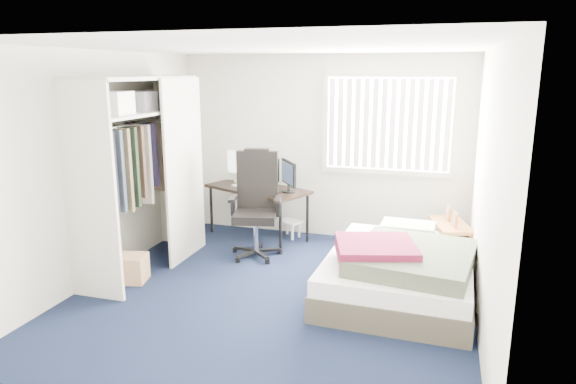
# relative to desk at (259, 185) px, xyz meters

# --- Properties ---
(ground) EXTENTS (4.20, 4.20, 0.00)m
(ground) POSITION_rel_desk_xyz_m (0.79, -1.75, -0.75)
(ground) COLOR black
(ground) RESTS_ON ground
(room_shell) EXTENTS (4.20, 4.20, 4.20)m
(room_shell) POSITION_rel_desk_xyz_m (0.79, -1.75, 0.76)
(room_shell) COLOR silver
(room_shell) RESTS_ON ground
(window_assembly) EXTENTS (1.72, 0.09, 1.32)m
(window_assembly) POSITION_rel_desk_xyz_m (1.69, 0.29, 0.85)
(window_assembly) COLOR white
(window_assembly) RESTS_ON ground
(closet) EXTENTS (0.64, 1.84, 2.22)m
(closet) POSITION_rel_desk_xyz_m (-0.88, -1.49, 0.61)
(closet) COLOR beige
(closet) RESTS_ON ground
(desk) EXTENTS (1.59, 1.19, 1.17)m
(desk) POSITION_rel_desk_xyz_m (0.00, 0.00, 0.00)
(desk) COLOR black
(desk) RESTS_ON ground
(office_chair) EXTENTS (0.75, 0.75, 1.33)m
(office_chair) POSITION_rel_desk_xyz_m (0.20, -0.65, -0.24)
(office_chair) COLOR black
(office_chair) RESTS_ON ground
(footstool) EXTENTS (0.36, 0.33, 0.24)m
(footstool) POSITION_rel_desk_xyz_m (0.41, 0.10, -0.56)
(footstool) COLOR white
(footstool) RESTS_ON ground
(nightstand) EXTENTS (0.55, 0.80, 0.68)m
(nightstand) POSITION_rel_desk_xyz_m (2.54, -0.28, -0.31)
(nightstand) COLOR brown
(nightstand) RESTS_ON ground
(bed) EXTENTS (1.54, 2.01, 0.65)m
(bed) POSITION_rel_desk_xyz_m (2.05, -1.38, -0.47)
(bed) COLOR #3F392D
(bed) RESTS_ON ground
(pine_box) EXTENTS (0.45, 0.38, 0.30)m
(pine_box) POSITION_rel_desk_xyz_m (-0.86, -1.90, -0.60)
(pine_box) COLOR #A07850
(pine_box) RESTS_ON ground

